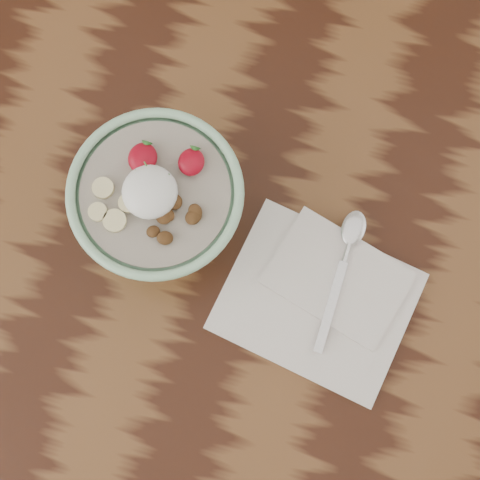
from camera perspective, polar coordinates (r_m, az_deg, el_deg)
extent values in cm
cube|color=black|center=(91.58, -0.23, -0.46)|extent=(160.00, 90.00, 4.00)
cylinder|color=#9CD2A9|center=(90.32, -6.42, 2.24)|extent=(9.35, 9.35, 1.34)
torus|color=#9CD2A9|center=(79.81, -7.28, 4.03)|extent=(21.26, 21.26, 1.22)
cylinder|color=#A39787|center=(80.45, -7.22, 3.91)|extent=(18.03, 18.03, 1.11)
ellipsoid|color=white|center=(78.70, -7.70, 4.08)|extent=(6.59, 6.59, 3.62)
ellipsoid|color=maroon|center=(80.33, -8.31, 6.94)|extent=(3.46, 3.80, 1.90)
cone|color=#286623|center=(80.46, -8.01, 8.03)|extent=(1.40, 1.03, 1.52)
ellipsoid|color=maroon|center=(79.65, -4.18, 6.65)|extent=(3.15, 3.46, 1.73)
cone|color=#286623|center=(79.76, -3.90, 7.65)|extent=(1.40, 1.03, 1.52)
cylinder|color=beige|center=(80.05, -12.03, 2.36)|extent=(2.26, 2.26, 0.70)
cylinder|color=beige|center=(80.66, -11.60, 4.37)|extent=(2.58, 2.58, 0.70)
cylinder|color=beige|center=(79.43, -10.64, 1.63)|extent=(2.77, 2.77, 0.70)
cylinder|color=beige|center=(79.65, -9.53, 3.13)|extent=(2.30, 2.30, 0.70)
ellipsoid|color=brown|center=(78.20, -3.84, 2.45)|extent=(2.48, 2.53, 1.01)
ellipsoid|color=brown|center=(78.73, -7.14, 2.24)|extent=(1.63, 1.35, 1.10)
ellipsoid|color=brown|center=(78.25, -3.67, 2.13)|extent=(1.57, 1.78, 0.82)
ellipsoid|color=brown|center=(78.67, -5.66, 3.27)|extent=(2.59, 2.54, 1.13)
ellipsoid|color=brown|center=(77.84, -6.42, 0.17)|extent=(2.26, 2.06, 1.49)
ellipsoid|color=brown|center=(78.27, -7.42, 0.72)|extent=(2.14, 2.08, 1.29)
ellipsoid|color=brown|center=(78.50, -6.08, 2.15)|extent=(1.96, 2.02, 1.14)
ellipsoid|color=brown|center=(78.39, -6.51, 2.02)|extent=(2.44, 2.45, 1.25)
ellipsoid|color=brown|center=(78.04, -4.03, 1.96)|extent=(2.51, 2.60, 1.13)
cylinder|color=#3F7833|center=(78.86, -7.98, 6.28)|extent=(0.99, 0.98, 0.22)
cylinder|color=#3F7833|center=(77.95, -8.48, 3.70)|extent=(0.59, 1.94, 0.25)
cylinder|color=#3F7833|center=(78.48, -7.20, 5.72)|extent=(1.88, 1.00, 0.25)
cylinder|color=#3F7833|center=(78.19, -9.35, 3.85)|extent=(0.48, 1.24, 0.22)
cylinder|color=#3F7833|center=(78.86, -8.44, 6.05)|extent=(1.37, 0.96, 0.23)
cylinder|color=#3F7833|center=(77.83, -7.28, 4.00)|extent=(1.89, 0.29, 0.25)
cylinder|color=#3F7833|center=(77.92, -7.28, 4.25)|extent=(1.41, 0.48, 0.23)
cylinder|color=#3F7833|center=(78.59, -8.22, 5.51)|extent=(0.58, 1.52, 0.23)
cylinder|color=#3F7833|center=(77.49, -6.62, 3.38)|extent=(1.32, 1.11, 0.23)
cylinder|color=#3F7833|center=(78.09, -6.09, 5.19)|extent=(0.56, 1.32, 0.23)
cube|color=silver|center=(88.60, 6.57, -5.22)|extent=(26.76, 23.04, 0.92)
cube|color=silver|center=(88.58, 8.35, -3.20)|extent=(19.99, 16.21, 0.55)
cube|color=silver|center=(87.55, 7.75, -5.65)|extent=(1.54, 12.33, 0.37)
cylinder|color=silver|center=(88.68, 9.14, -0.85)|extent=(0.84, 3.23, 0.75)
ellipsoid|color=silver|center=(89.26, 9.68, 1.02)|extent=(3.42, 5.01, 1.02)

